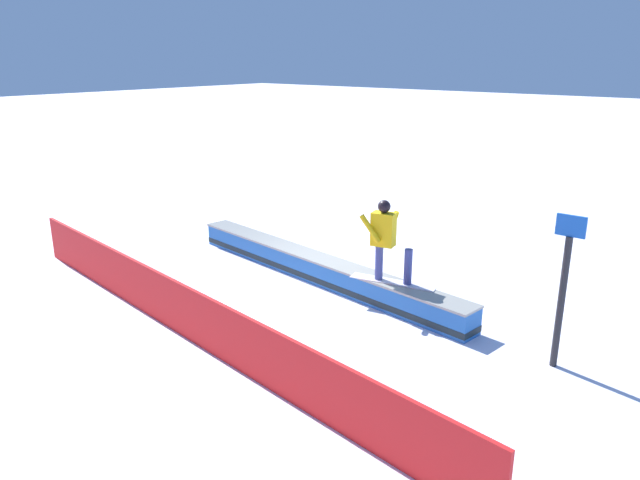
# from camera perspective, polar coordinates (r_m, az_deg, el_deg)

# --- Properties ---
(ground_plane) EXTENTS (120.00, 120.00, 0.00)m
(ground_plane) POSITION_cam_1_polar(r_m,az_deg,el_deg) (11.98, -0.12, -3.91)
(ground_plane) COLOR white
(grind_box) EXTENTS (7.14, 1.45, 0.50)m
(grind_box) POSITION_cam_1_polar(r_m,az_deg,el_deg) (11.89, -0.12, -2.88)
(grind_box) COLOR blue
(grind_box) RESTS_ON ground_plane
(snowboarder) EXTENTS (1.58, 0.62, 1.46)m
(snowboarder) POSITION_cam_1_polar(r_m,az_deg,el_deg) (10.38, 6.35, 0.18)
(snowboarder) COLOR silver
(snowboarder) RESTS_ON grind_box
(safety_fence) EXTENTS (11.05, 1.50, 0.91)m
(safety_fence) POSITION_cam_1_polar(r_m,az_deg,el_deg) (9.67, -12.55, -6.81)
(safety_fence) COLOR red
(safety_fence) RESTS_ON ground_plane
(trail_marker) EXTENTS (0.40, 0.10, 2.27)m
(trail_marker) POSITION_cam_1_polar(r_m,az_deg,el_deg) (9.03, 22.22, -4.32)
(trail_marker) COLOR #262628
(trail_marker) RESTS_ON ground_plane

